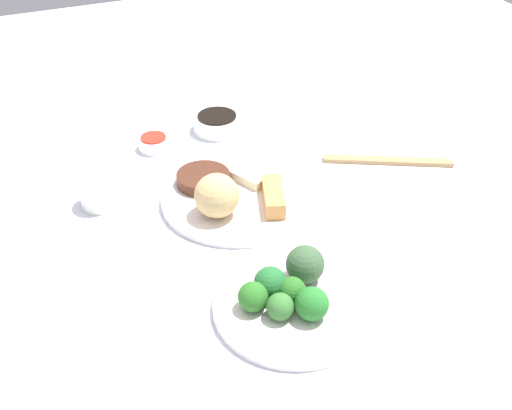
{
  "coord_description": "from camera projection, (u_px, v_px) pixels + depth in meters",
  "views": [
    {
      "loc": [
        -0.86,
        0.38,
        0.64
      ],
      "look_at": [
        -0.11,
        0.05,
        0.06
      ],
      "focal_mm": 45.32,
      "sensor_mm": 36.0,
      "label": 1
    }
  ],
  "objects": [
    {
      "name": "broccoli_floret_3",
      "position": [
        253.0,
        297.0,
        0.85
      ],
      "size": [
        0.04,
        0.04,
        0.04
      ],
      "primitive_type": "sphere",
      "color": "#2A6D22",
      "rests_on": "broccoli_plate"
    },
    {
      "name": "spring_roll",
      "position": [
        273.0,
        197.0,
        1.05
      ],
      "size": [
        0.1,
        0.06,
        0.03
      ],
      "primitive_type": "cube",
      "rotation": [
        0.0,
        0.0,
        2.8
      ],
      "color": "#D7944D",
      "rests_on": "main_plate"
    },
    {
      "name": "broccoli_floret_0",
      "position": [
        280.0,
        307.0,
        0.84
      ],
      "size": [
        0.04,
        0.04,
        0.04
      ],
      "primitive_type": "sphere",
      "color": "#367030",
      "rests_on": "broccoli_plate"
    },
    {
      "name": "teacup",
      "position": [
        99.0,
        193.0,
        1.07
      ],
      "size": [
        0.06,
        0.06,
        0.05
      ],
      "primitive_type": "cylinder",
      "color": "white",
      "rests_on": "tabletop"
    },
    {
      "name": "main_plate",
      "position": [
        238.0,
        197.0,
        1.08
      ],
      "size": [
        0.26,
        0.26,
        0.02
      ],
      "primitive_type": "cylinder",
      "color": "white",
      "rests_on": "tabletop"
    },
    {
      "name": "soy_sauce_bowl_liquid",
      "position": [
        217.0,
        116.0,
        1.27
      ],
      "size": [
        0.08,
        0.08,
        0.0
      ],
      "primitive_type": "cylinder",
      "color": "black",
      "rests_on": "soy_sauce_bowl"
    },
    {
      "name": "sauce_ramekin_sweet_and_sour_liquid",
      "position": [
        153.0,
        137.0,
        1.22
      ],
      "size": [
        0.05,
        0.05,
        0.0
      ],
      "primitive_type": "cylinder",
      "color": "red",
      "rests_on": "sauce_ramekin_sweet_and_sour"
    },
    {
      "name": "broccoli_floret_4",
      "position": [
        312.0,
        304.0,
        0.84
      ],
      "size": [
        0.05,
        0.05,
        0.05
      ],
      "primitive_type": "sphere",
      "color": "#257328",
      "rests_on": "broccoli_plate"
    },
    {
      "name": "crab_rangoon_wonton",
      "position": [
        256.0,
        171.0,
        1.12
      ],
      "size": [
        0.1,
        0.1,
        0.02
      ],
      "primitive_type": "cube",
      "rotation": [
        0.0,
        0.0,
        0.43
      ],
      "color": "beige",
      "rests_on": "main_plate"
    },
    {
      "name": "tabletop",
      "position": [
        257.0,
        190.0,
        1.14
      ],
      "size": [
        2.2,
        2.2,
        0.02
      ],
      "primitive_type": "cube",
      "color": "white",
      "rests_on": "ground"
    },
    {
      "name": "sauce_ramekin_sweet_and_sour",
      "position": [
        154.0,
        144.0,
        1.23
      ],
      "size": [
        0.06,
        0.06,
        0.02
      ],
      "primitive_type": "cylinder",
      "color": "white",
      "rests_on": "tabletop"
    },
    {
      "name": "rice_scoop",
      "position": [
        217.0,
        196.0,
        1.01
      ],
      "size": [
        0.07,
        0.07,
        0.07
      ],
      "primitive_type": "sphere",
      "color": "tan",
      "rests_on": "main_plate"
    },
    {
      "name": "soy_sauce_bowl",
      "position": [
        217.0,
        124.0,
        1.28
      ],
      "size": [
        0.09,
        0.09,
        0.03
      ],
      "primitive_type": "cylinder",
      "color": "white",
      "rests_on": "tabletop"
    },
    {
      "name": "stir_fry_heap",
      "position": [
        203.0,
        179.0,
        1.1
      ],
      "size": [
        0.09,
        0.09,
        0.02
      ],
      "primitive_type": "cylinder",
      "color": "#4A2619",
      "rests_on": "main_plate"
    },
    {
      "name": "chopsticks_pair",
      "position": [
        388.0,
        161.0,
        1.19
      ],
      "size": [
        0.13,
        0.22,
        0.01
      ],
      "primitive_type": "cube",
      "rotation": [
        0.0,
        0.0,
        1.09
      ],
      "color": "#A98252",
      "rests_on": "tabletop"
    },
    {
      "name": "broccoli_floret_1",
      "position": [
        270.0,
        283.0,
        0.87
      ],
      "size": [
        0.05,
        0.05,
        0.05
      ],
      "primitive_type": "sphere",
      "color": "#22682E",
      "rests_on": "broccoli_plate"
    },
    {
      "name": "broccoli_plate",
      "position": [
        293.0,
        306.0,
        0.87
      ],
      "size": [
        0.22,
        0.22,
        0.01
      ],
      "primitive_type": "cylinder",
      "color": "white",
      "rests_on": "tabletop"
    },
    {
      "name": "broccoli_floret_5",
      "position": [
        305.0,
        264.0,
        0.89
      ],
      "size": [
        0.05,
        0.05,
        0.05
      ],
      "primitive_type": "sphere",
      "color": "#395837",
      "rests_on": "broccoli_plate"
    },
    {
      "name": "broccoli_floret_2",
      "position": [
        292.0,
        291.0,
        0.86
      ],
      "size": [
        0.04,
        0.04,
        0.04
      ],
      "primitive_type": "sphere",
      "color": "#286622",
      "rests_on": "broccoli_plate"
    }
  ]
}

